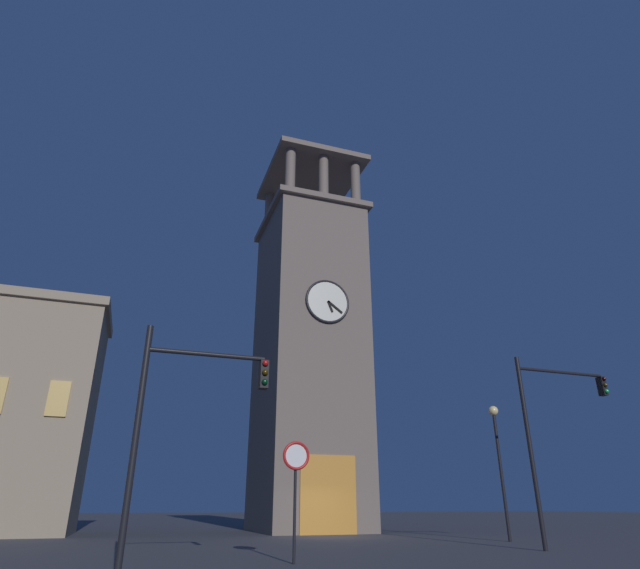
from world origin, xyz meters
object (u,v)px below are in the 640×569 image
Objects in this scene: traffic_signal_near at (183,407)px; traffic_signal_mid at (553,418)px; no_horn_sign at (296,466)px; clocktower at (309,351)px; street_lamp at (498,446)px.

traffic_signal_mid reaches higher than traffic_signal_near.
traffic_signal_near is at bearing 22.19° from no_horn_sign.
clocktower reaches higher than traffic_signal_near.
traffic_signal_mid is at bearing -169.17° from traffic_signal_near.
traffic_signal_mid is at bearing 106.10° from clocktower.
no_horn_sign is at bearing -157.81° from traffic_signal_near.
traffic_signal_mid is 2.16× the size of no_horn_sign.
street_lamp is 12.81m from no_horn_sign.
traffic_signal_near is 1.82× the size of no_horn_sign.
traffic_signal_near is 14.10m from traffic_signal_mid.
traffic_signal_mid is at bearing -173.05° from no_horn_sign.
clocktower is 4.86× the size of street_lamp.
traffic_signal_near is (9.24, 18.55, -7.24)m from clocktower.
traffic_signal_mid reaches higher than no_horn_sign.
traffic_signal_mid is 10.74m from no_horn_sign.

